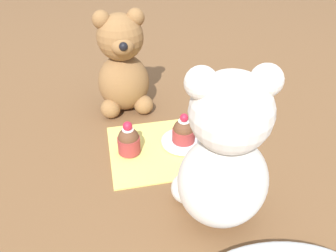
{
  "coord_description": "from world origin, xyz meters",
  "views": [
    {
      "loc": [
        0.11,
        0.52,
        0.42
      ],
      "look_at": [
        0.0,
        0.0,
        0.06
      ],
      "focal_mm": 35.0,
      "sensor_mm": 36.0,
      "label": 1
    }
  ],
  "objects_px": {
    "cupcake_near_cream_bear": "(129,141)",
    "teddy_bear_cream": "(225,157)",
    "cupcake_near_tan_bear": "(184,131)",
    "teddy_bear_tan": "(123,66)",
    "saucer_plate": "(183,141)"
  },
  "relations": [
    {
      "from": "teddy_bear_cream",
      "to": "saucer_plate",
      "type": "distance_m",
      "value": 0.22
    },
    {
      "from": "teddy_bear_cream",
      "to": "cupcake_near_tan_bear",
      "type": "relative_size",
      "value": 4.07
    },
    {
      "from": "cupcake_near_cream_bear",
      "to": "saucer_plate",
      "type": "xyz_separation_m",
      "value": [
        -0.11,
        -0.01,
        -0.02
      ]
    },
    {
      "from": "teddy_bear_tan",
      "to": "cupcake_near_tan_bear",
      "type": "bearing_deg",
      "value": -61.07
    },
    {
      "from": "teddy_bear_cream",
      "to": "teddy_bear_tan",
      "type": "bearing_deg",
      "value": -66.22
    },
    {
      "from": "cupcake_near_tan_bear",
      "to": "teddy_bear_tan",
      "type": "bearing_deg",
      "value": -60.08
    },
    {
      "from": "saucer_plate",
      "to": "cupcake_near_tan_bear",
      "type": "relative_size",
      "value": 1.43
    },
    {
      "from": "teddy_bear_cream",
      "to": "saucer_plate",
      "type": "bearing_deg",
      "value": -80.44
    },
    {
      "from": "cupcake_near_tan_bear",
      "to": "teddy_bear_cream",
      "type": "bearing_deg",
      "value": 92.1
    },
    {
      "from": "cupcake_near_cream_bear",
      "to": "teddy_bear_cream",
      "type": "bearing_deg",
      "value": 123.08
    },
    {
      "from": "saucer_plate",
      "to": "cupcake_near_cream_bear",
      "type": "bearing_deg",
      "value": 4.42
    },
    {
      "from": "cupcake_near_cream_bear",
      "to": "cupcake_near_tan_bear",
      "type": "height_order",
      "value": "same"
    },
    {
      "from": "cupcake_near_cream_bear",
      "to": "saucer_plate",
      "type": "distance_m",
      "value": 0.12
    },
    {
      "from": "teddy_bear_cream",
      "to": "cupcake_near_cream_bear",
      "type": "xyz_separation_m",
      "value": [
        0.12,
        -0.19,
        -0.09
      ]
    },
    {
      "from": "cupcake_near_cream_bear",
      "to": "cupcake_near_tan_bear",
      "type": "relative_size",
      "value": 1.09
    }
  ]
}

